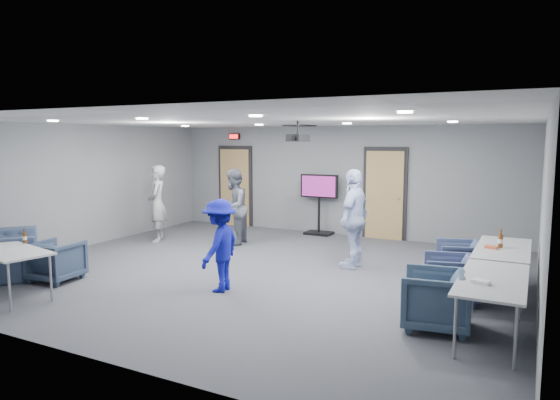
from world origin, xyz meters
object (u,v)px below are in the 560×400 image
at_px(tv_stand, 319,201).
at_px(projector, 298,137).
at_px(chair_right_b, 450,278).
at_px(chair_front_a, 56,261).
at_px(person_c, 354,219).
at_px(person_b, 233,207).
at_px(person_d, 220,245).
at_px(chair_right_c, 435,300).
at_px(table_front_left, 5,252).
at_px(chair_right_a, 461,262).
at_px(bottle_right, 501,241).
at_px(chair_front_b, 3,255).
at_px(table_right_a, 503,250).
at_px(person_a, 157,204).
at_px(bottle_front, 25,238).
at_px(table_right_b, 493,282).

bearing_deg(tv_stand, projector, -73.02).
distance_m(chair_right_b, chair_front_a, 6.37).
bearing_deg(person_c, person_b, -99.77).
xyz_separation_m(person_d, tv_stand, (-0.46, 5.05, 0.13)).
relative_size(person_d, chair_front_a, 1.94).
bearing_deg(chair_right_c, chair_right_b, 171.76).
xyz_separation_m(person_d, table_front_left, (-2.76, -1.70, -0.04)).
distance_m(chair_right_a, bottle_right, 0.88).
height_order(chair_front_b, table_front_left, chair_front_b).
relative_size(person_b, table_right_a, 0.94).
height_order(chair_right_a, chair_right_c, chair_right_c).
height_order(person_a, bottle_right, person_a).
relative_size(table_front_left, bottle_front, 7.76).
xyz_separation_m(person_d, chair_right_b, (3.30, 1.14, -0.38)).
bearing_deg(chair_right_a, person_c, -110.08).
bearing_deg(chair_front_a, table_front_left, 84.50).
distance_m(chair_right_a, chair_right_b, 1.11).
distance_m(chair_right_b, tv_stand, 5.44).
relative_size(table_front_left, projector, 4.88).
bearing_deg(person_a, chair_right_b, 44.73).
height_order(person_a, person_c, person_c).
distance_m(person_a, table_right_a, 7.45).
xyz_separation_m(chair_right_c, table_right_a, (0.65, 1.92, 0.31)).
height_order(person_a, table_right_a, person_a).
bearing_deg(table_front_left, person_c, 56.33).
bearing_deg(bottle_front, person_d, 24.61).
relative_size(bottle_front, bottle_right, 0.85).
distance_m(person_a, table_front_left, 4.29).
bearing_deg(table_right_a, tv_stand, 53.92).
distance_m(chair_right_a, chair_right_c, 2.32).
bearing_deg(chair_front_a, projector, -152.56).
bearing_deg(chair_front_a, person_a, -84.58).
bearing_deg(projector, person_b, 164.52).
distance_m(chair_right_b, projector, 3.38).
distance_m(person_a, bottle_front, 3.89).
relative_size(chair_right_c, table_right_a, 0.45).
bearing_deg(projector, chair_front_b, -131.19).
bearing_deg(chair_right_b, table_right_a, 123.41).
xyz_separation_m(table_front_left, bottle_right, (6.67, 3.53, 0.15)).
relative_size(chair_front_b, table_right_a, 0.66).
bearing_deg(bottle_front, chair_right_c, 11.31).
distance_m(person_b, chair_front_a, 4.02).
xyz_separation_m(person_a, person_d, (3.47, -2.53, -0.16)).
bearing_deg(table_right_b, chair_front_a, 96.31).
bearing_deg(chair_front_b, tv_stand, -79.99).
height_order(chair_right_a, chair_front_b, chair_front_b).
xyz_separation_m(chair_front_b, bottle_front, (0.90, -0.21, 0.43)).
xyz_separation_m(chair_right_b, chair_right_c, (0.00, -1.22, 0.03)).
distance_m(person_b, chair_front_b, 4.64).
height_order(person_b, chair_right_a, person_b).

